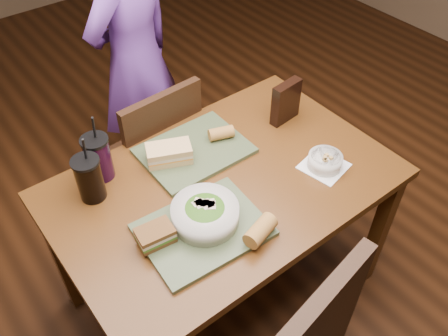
{
  "coord_description": "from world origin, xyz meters",
  "views": [
    {
      "loc": [
        -0.78,
        -1.0,
        2.05
      ],
      "look_at": [
        0.0,
        0.0,
        0.82
      ],
      "focal_mm": 38.0,
      "sensor_mm": 36.0,
      "label": 1
    }
  ],
  "objects": [
    {
      "name": "cup_berry",
      "position": [
        -0.35,
        0.31,
        0.84
      ],
      "size": [
        0.11,
        0.11,
        0.28
      ],
      "color": "black",
      "rests_on": "dining_table"
    },
    {
      "name": "diner",
      "position": [
        0.15,
        0.92,
        0.78
      ],
      "size": [
        0.66,
        0.54,
        1.57
      ],
      "primitive_type": "imported",
      "rotation": [
        0.0,
        0.0,
        3.48
      ],
      "color": "#60328B",
      "rests_on": "ground"
    },
    {
      "name": "baguette_near",
      "position": [
        -0.07,
        -0.3,
        0.8
      ],
      "size": [
        0.14,
        0.09,
        0.06
      ],
      "primitive_type": "cylinder",
      "rotation": [
        0.0,
        1.57,
        0.27
      ],
      "color": "#AD7533",
      "rests_on": "tray_near"
    },
    {
      "name": "dining_table",
      "position": [
        0.0,
        0.0,
        0.66
      ],
      "size": [
        1.3,
        0.85,
        0.75
      ],
      "color": "#4F2D0F",
      "rests_on": "ground"
    },
    {
      "name": "sandwich_far",
      "position": [
        -0.11,
        0.21,
        0.8
      ],
      "size": [
        0.2,
        0.16,
        0.07
      ],
      "color": "tan",
      "rests_on": "tray_far"
    },
    {
      "name": "chair_far",
      "position": [
        -0.01,
        0.52,
        0.51
      ],
      "size": [
        0.42,
        0.42,
        0.92
      ],
      "color": "black",
      "rests_on": "ground"
    },
    {
      "name": "cup_cola",
      "position": [
        -0.43,
        0.24,
        0.84
      ],
      "size": [
        0.1,
        0.1,
        0.28
      ],
      "color": "black",
      "rests_on": "dining_table"
    },
    {
      "name": "sandwich_near",
      "position": [
        -0.36,
        -0.09,
        0.8
      ],
      "size": [
        0.13,
        0.1,
        0.06
      ],
      "color": "#593819",
      "rests_on": "tray_near"
    },
    {
      "name": "baguette_far",
      "position": [
        0.13,
        0.19,
        0.79
      ],
      "size": [
        0.11,
        0.08,
        0.05
      ],
      "primitive_type": "cylinder",
      "rotation": [
        0.0,
        1.57,
        -0.34
      ],
      "color": "#AD7533",
      "rests_on": "tray_far"
    },
    {
      "name": "ground",
      "position": [
        0.0,
        0.0,
        0.0
      ],
      "size": [
        6.0,
        6.0,
        0.0
      ],
      "primitive_type": "plane",
      "color": "#381C0B",
      "rests_on": "ground"
    },
    {
      "name": "soup_bowl",
      "position": [
        0.36,
        -0.18,
        0.78
      ],
      "size": [
        0.19,
        0.19,
        0.07
      ],
      "color": "white",
      "rests_on": "dining_table"
    },
    {
      "name": "tray_near",
      "position": [
        -0.21,
        -0.15,
        0.76
      ],
      "size": [
        0.44,
        0.35,
        0.02
      ],
      "primitive_type": "cube",
      "rotation": [
        0.0,
        0.0,
        -0.07
      ],
      "color": "#3C492C",
      "rests_on": "dining_table"
    },
    {
      "name": "tray_far",
      "position": [
        0.0,
        0.2,
        0.76
      ],
      "size": [
        0.42,
        0.32,
        0.02
      ],
      "primitive_type": "cube",
      "rotation": [
        0.0,
        0.0,
        -0.01
      ],
      "color": "#3C492C",
      "rests_on": "dining_table"
    },
    {
      "name": "salad_bowl",
      "position": [
        -0.18,
        -0.13,
        0.81
      ],
      "size": [
        0.24,
        0.24,
        0.08
      ],
      "color": "silver",
      "rests_on": "tray_near"
    },
    {
      "name": "chip_bag",
      "position": [
        0.44,
        0.14,
        0.84
      ],
      "size": [
        0.15,
        0.06,
        0.19
      ],
      "primitive_type": "cube",
      "rotation": [
        0.0,
        0.0,
        0.1
      ],
      "color": "black",
      "rests_on": "dining_table"
    }
  ]
}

